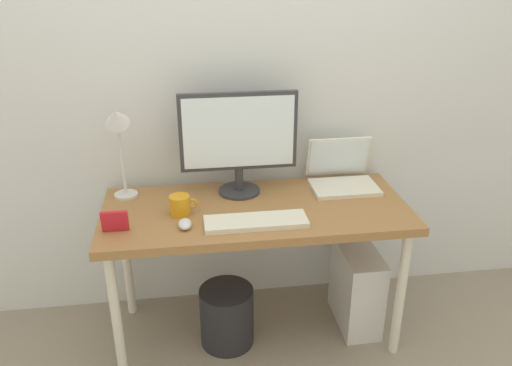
{
  "coord_description": "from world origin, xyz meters",
  "views": [
    {
      "loc": [
        -0.3,
        -2.07,
        1.75
      ],
      "look_at": [
        0.0,
        0.0,
        0.82
      ],
      "focal_mm": 36.03,
      "sensor_mm": 36.0,
      "label": 1
    }
  ],
  "objects_px": {
    "coffee_mug": "(180,205)",
    "keyboard": "(256,222)",
    "laptop": "(342,174)",
    "mouse": "(185,224)",
    "desk": "(256,220)",
    "monitor": "(239,137)",
    "desk_lamp": "(118,132)",
    "computer_tower": "(356,287)",
    "photo_frame": "(115,221)",
    "wastebasket": "(227,316)"
  },
  "relations": [
    {
      "from": "coffee_mug",
      "to": "keyboard",
      "type": "bearing_deg",
      "value": -23.87
    },
    {
      "from": "laptop",
      "to": "mouse",
      "type": "distance_m",
      "value": 0.85
    },
    {
      "from": "desk",
      "to": "keyboard",
      "type": "xyz_separation_m",
      "value": [
        -0.02,
        -0.16,
        0.08
      ]
    },
    {
      "from": "desk",
      "to": "laptop",
      "type": "bearing_deg",
      "value": 22.33
    },
    {
      "from": "monitor",
      "to": "laptop",
      "type": "bearing_deg",
      "value": 1.98
    },
    {
      "from": "desk_lamp",
      "to": "computer_tower",
      "type": "relative_size",
      "value": 1.11
    },
    {
      "from": "monitor",
      "to": "keyboard",
      "type": "height_order",
      "value": "monitor"
    },
    {
      "from": "mouse",
      "to": "laptop",
      "type": "bearing_deg",
      "value": 23.29
    },
    {
      "from": "monitor",
      "to": "desk_lamp",
      "type": "xyz_separation_m",
      "value": [
        -0.54,
        0.0,
        0.05
      ]
    },
    {
      "from": "monitor",
      "to": "desk_lamp",
      "type": "height_order",
      "value": "monitor"
    },
    {
      "from": "mouse",
      "to": "computer_tower",
      "type": "height_order",
      "value": "mouse"
    },
    {
      "from": "keyboard",
      "to": "mouse",
      "type": "xyz_separation_m",
      "value": [
        -0.3,
        0.01,
        0.01
      ]
    },
    {
      "from": "desk_lamp",
      "to": "keyboard",
      "type": "bearing_deg",
      "value": -30.13
    },
    {
      "from": "monitor",
      "to": "mouse",
      "type": "distance_m",
      "value": 0.49
    },
    {
      "from": "monitor",
      "to": "computer_tower",
      "type": "relative_size",
      "value": 1.3
    },
    {
      "from": "monitor",
      "to": "keyboard",
      "type": "xyz_separation_m",
      "value": [
        0.03,
        -0.33,
        -0.27
      ]
    },
    {
      "from": "monitor",
      "to": "desk_lamp",
      "type": "bearing_deg",
      "value": 179.91
    },
    {
      "from": "photo_frame",
      "to": "wastebasket",
      "type": "bearing_deg",
      "value": 10.04
    },
    {
      "from": "keyboard",
      "to": "mouse",
      "type": "relative_size",
      "value": 4.89
    },
    {
      "from": "desk",
      "to": "wastebasket",
      "type": "relative_size",
      "value": 4.64
    },
    {
      "from": "desk_lamp",
      "to": "coffee_mug",
      "type": "relative_size",
      "value": 3.73
    },
    {
      "from": "keyboard",
      "to": "computer_tower",
      "type": "xyz_separation_m",
      "value": [
        0.54,
        0.16,
        -0.5
      ]
    },
    {
      "from": "desk_lamp",
      "to": "computer_tower",
      "type": "xyz_separation_m",
      "value": [
        1.11,
        -0.17,
        -0.82
      ]
    },
    {
      "from": "keyboard",
      "to": "computer_tower",
      "type": "height_order",
      "value": "keyboard"
    },
    {
      "from": "monitor",
      "to": "coffee_mug",
      "type": "distance_m",
      "value": 0.42
    },
    {
      "from": "computer_tower",
      "to": "wastebasket",
      "type": "distance_m",
      "value": 0.67
    },
    {
      "from": "monitor",
      "to": "photo_frame",
      "type": "height_order",
      "value": "monitor"
    },
    {
      "from": "monitor",
      "to": "mouse",
      "type": "height_order",
      "value": "monitor"
    },
    {
      "from": "keyboard",
      "to": "coffee_mug",
      "type": "distance_m",
      "value": 0.35
    },
    {
      "from": "coffee_mug",
      "to": "wastebasket",
      "type": "relative_size",
      "value": 0.42
    },
    {
      "from": "mouse",
      "to": "monitor",
      "type": "bearing_deg",
      "value": 50.06
    },
    {
      "from": "monitor",
      "to": "computer_tower",
      "type": "xyz_separation_m",
      "value": [
        0.57,
        -0.17,
        -0.77
      ]
    },
    {
      "from": "wastebasket",
      "to": "desk",
      "type": "bearing_deg",
      "value": 21.14
    },
    {
      "from": "wastebasket",
      "to": "photo_frame",
      "type": "bearing_deg",
      "value": -169.96
    },
    {
      "from": "monitor",
      "to": "laptop",
      "type": "height_order",
      "value": "monitor"
    },
    {
      "from": "monitor",
      "to": "wastebasket",
      "type": "distance_m",
      "value": 0.87
    },
    {
      "from": "monitor",
      "to": "laptop",
      "type": "xyz_separation_m",
      "value": [
        0.51,
        0.02,
        -0.22
      ]
    },
    {
      "from": "monitor",
      "to": "mouse",
      "type": "bearing_deg",
      "value": -129.94
    },
    {
      "from": "monitor",
      "to": "photo_frame",
      "type": "bearing_deg",
      "value": -150.74
    },
    {
      "from": "desk",
      "to": "mouse",
      "type": "height_order",
      "value": "mouse"
    },
    {
      "from": "keyboard",
      "to": "desk",
      "type": "bearing_deg",
      "value": 81.73
    },
    {
      "from": "desk",
      "to": "monitor",
      "type": "bearing_deg",
      "value": 108.69
    },
    {
      "from": "mouse",
      "to": "coffee_mug",
      "type": "bearing_deg",
      "value": 97.84
    },
    {
      "from": "mouse",
      "to": "wastebasket",
      "type": "bearing_deg",
      "value": 27.54
    },
    {
      "from": "computer_tower",
      "to": "wastebasket",
      "type": "xyz_separation_m",
      "value": [
        -0.67,
        -0.06,
        -0.06
      ]
    },
    {
      "from": "monitor",
      "to": "photo_frame",
      "type": "relative_size",
      "value": 4.98
    },
    {
      "from": "photo_frame",
      "to": "computer_tower",
      "type": "height_order",
      "value": "photo_frame"
    },
    {
      "from": "coffee_mug",
      "to": "desk",
      "type": "bearing_deg",
      "value": 3.6
    },
    {
      "from": "coffee_mug",
      "to": "computer_tower",
      "type": "distance_m",
      "value": 1.01
    },
    {
      "from": "laptop",
      "to": "mouse",
      "type": "relative_size",
      "value": 3.56
    }
  ]
}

